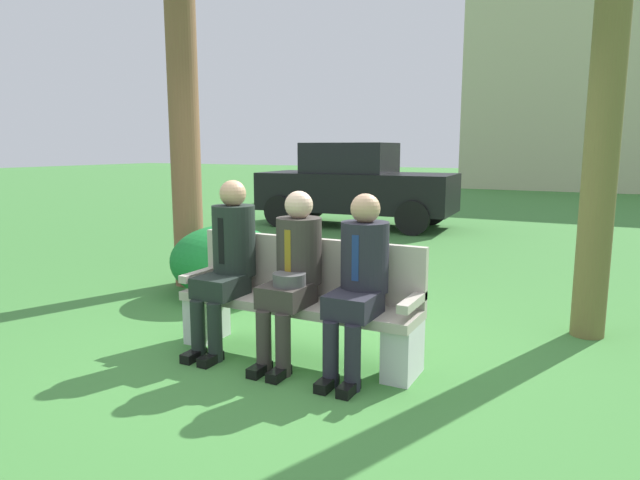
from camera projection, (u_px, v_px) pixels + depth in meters
name	position (u px, v px, depth m)	size (l,w,h in m)	color
ground_plane	(287.00, 355.00, 4.33)	(80.00, 80.00, 0.00)	#408039
park_bench	(300.00, 301.00, 4.28)	(1.91, 0.44, 0.90)	#B7AD9E
seated_man_left	(228.00, 256.00, 4.38)	(0.34, 0.72, 1.34)	#1E2823
seated_man_middle	(293.00, 268.00, 4.11)	(0.34, 0.72, 1.27)	#38332D
seated_man_right	(359.00, 275.00, 3.87)	(0.34, 0.72, 1.28)	#23232D
shrub_near_bench	(226.00, 261.00, 6.00)	(1.23, 1.13, 0.77)	#1A772F
parked_car_near	(355.00, 185.00, 11.32)	(3.98, 1.89, 1.68)	black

